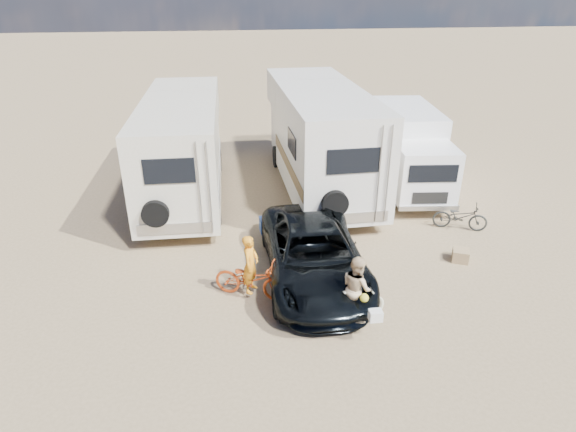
{
  "coord_description": "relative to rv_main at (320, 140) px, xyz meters",
  "views": [
    {
      "loc": [
        -3.16,
        -9.5,
        7.27
      ],
      "look_at": [
        -1.62,
        2.53,
        1.3
      ],
      "focal_mm": 30.32,
      "sensor_mm": 36.0,
      "label": 1
    }
  ],
  "objects": [
    {
      "name": "rider_woman",
      "position": [
        -0.65,
        -8.09,
        -1.09
      ],
      "size": [
        0.77,
        0.9,
        1.59
      ],
      "primitive_type": "imported",
      "rotation": [
        0.0,
        0.0,
        1.82
      ],
      "color": "#CEAF86",
      "rests_on": "ground"
    },
    {
      "name": "crate",
      "position": [
        3.02,
        -5.78,
        -1.71
      ],
      "size": [
        0.59,
        0.59,
        0.36
      ],
      "primitive_type": "cube",
      "rotation": [
        0.0,
        0.0,
        -0.4
      ],
      "color": "#967B53",
      "rests_on": "ground"
    },
    {
      "name": "cooler",
      "position": [
        -2.21,
        -3.31,
        -1.65
      ],
      "size": [
        0.62,
        0.48,
        0.47
      ],
      "primitive_type": "cube",
      "rotation": [
        0.0,
        0.0,
        0.09
      ],
      "color": "navy",
      "rests_on": "ground"
    },
    {
      "name": "rv_left",
      "position": [
        -4.96,
        -0.08,
        -0.13
      ],
      "size": [
        2.61,
        8.33,
        3.51
      ],
      "primitive_type": null,
      "rotation": [
        0.0,
        0.0,
        -0.01
      ],
      "color": "beige",
      "rests_on": "ground"
    },
    {
      "name": "bike_parked",
      "position": [
        3.83,
        -3.92,
        -1.45
      ],
      "size": [
        1.77,
        1.15,
        0.88
      ],
      "primitive_type": "imported",
      "rotation": [
        0.0,
        0.0,
        1.2
      ],
      "color": "#252725",
      "rests_on": "ground"
    },
    {
      "name": "dark_suv",
      "position": [
        -1.28,
        -6.12,
        -1.14
      ],
      "size": [
        2.52,
        5.37,
        1.48
      ],
      "primitive_type": "imported",
      "rotation": [
        0.0,
        0.0,
        -0.01
      ],
      "color": "black",
      "rests_on": "ground"
    },
    {
      "name": "rv_main",
      "position": [
        0.0,
        0.0,
        0.0
      ],
      "size": [
        3.08,
        8.58,
        3.77
      ],
      "primitive_type": null,
      "rotation": [
        0.0,
        0.0,
        0.03
      ],
      "color": "silver",
      "rests_on": "ground"
    },
    {
      "name": "bike_woman",
      "position": [
        -0.65,
        -8.09,
        -1.42
      ],
      "size": [
        1.62,
        0.81,
        0.94
      ],
      "primitive_type": "imported",
      "rotation": [
        0.0,
        0.0,
        1.82
      ],
      "color": "beige",
      "rests_on": "ground"
    },
    {
      "name": "ground",
      "position": [
        -0.19,
        -7.45,
        -1.89
      ],
      "size": [
        140.0,
        140.0,
        0.0
      ],
      "primitive_type": "plane",
      "color": "#9B815C",
      "rests_on": "ground"
    },
    {
      "name": "box_truck",
      "position": [
        3.31,
        -0.36,
        -0.44
      ],
      "size": [
        2.63,
        5.98,
        2.89
      ],
      "primitive_type": null,
      "rotation": [
        0.0,
        0.0,
        -0.09
      ],
      "color": "white",
      "rests_on": "ground"
    },
    {
      "name": "rider_man",
      "position": [
        -2.98,
        -6.75,
        -1.12
      ],
      "size": [
        0.56,
        0.66,
        1.54
      ],
      "primitive_type": "imported",
      "rotation": [
        0.0,
        0.0,
        1.16
      ],
      "color": "orange",
      "rests_on": "ground"
    },
    {
      "name": "bike_man",
      "position": [
        -2.98,
        -6.75,
        -1.38
      ],
      "size": [
        2.03,
        1.38,
        1.01
      ],
      "primitive_type": "imported",
      "rotation": [
        0.0,
        0.0,
        1.16
      ],
      "color": "#C24112",
      "rests_on": "ground"
    }
  ]
}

